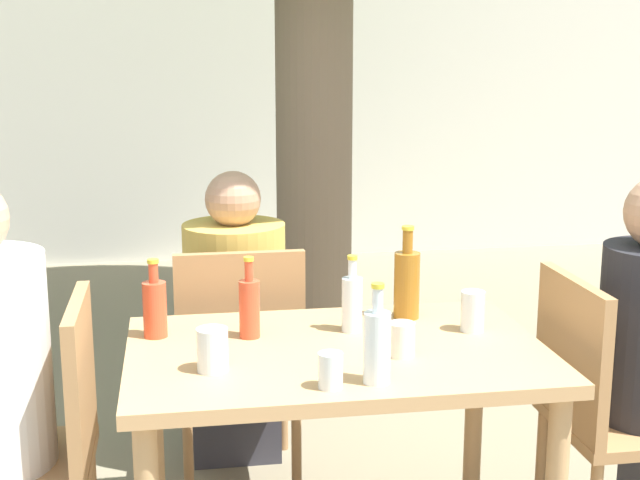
{
  "coord_description": "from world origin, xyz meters",
  "views": [
    {
      "loc": [
        -0.44,
        -2.38,
        1.58
      ],
      "look_at": [
        0.0,
        0.3,
        0.98
      ],
      "focal_mm": 50.0,
      "sensor_mm": 36.0,
      "label": 1
    }
  ],
  "objects_px": {
    "patio_chair_2": "(239,353)",
    "drinking_glass_1": "(213,350)",
    "drinking_glass_3": "(331,370)",
    "soda_bottle_3": "(155,307)",
    "dining_table_front": "(337,380)",
    "person_seated_2": "(234,332)",
    "soda_bottle_4": "(249,306)",
    "patio_chair_1": "(603,402)",
    "amber_bottle_0": "(407,283)",
    "drinking_glass_0": "(473,311)",
    "water_bottle_1": "(352,302)",
    "patio_chair_0": "(42,440)",
    "water_bottle_2": "(377,345)",
    "drinking_glass_2": "(402,339)"
  },
  "relations": [
    {
      "from": "water_bottle_1",
      "to": "drinking_glass_3",
      "type": "distance_m",
      "value": 0.47
    },
    {
      "from": "amber_bottle_0",
      "to": "drinking_glass_3",
      "type": "height_order",
      "value": "amber_bottle_0"
    },
    {
      "from": "soda_bottle_4",
      "to": "drinking_glass_0",
      "type": "bearing_deg",
      "value": -4.12
    },
    {
      "from": "patio_chair_1",
      "to": "amber_bottle_0",
      "type": "distance_m",
      "value": 0.7
    },
    {
      "from": "patio_chair_1",
      "to": "person_seated_2",
      "type": "relative_size",
      "value": 0.79
    },
    {
      "from": "dining_table_front",
      "to": "patio_chair_1",
      "type": "bearing_deg",
      "value": 0.0
    },
    {
      "from": "water_bottle_2",
      "to": "drinking_glass_2",
      "type": "height_order",
      "value": "water_bottle_2"
    },
    {
      "from": "soda_bottle_3",
      "to": "drinking_glass_1",
      "type": "xyz_separation_m",
      "value": [
        0.15,
        -0.31,
        -0.03
      ]
    },
    {
      "from": "soda_bottle_4",
      "to": "drinking_glass_0",
      "type": "height_order",
      "value": "soda_bottle_4"
    },
    {
      "from": "water_bottle_1",
      "to": "drinking_glass_2",
      "type": "height_order",
      "value": "water_bottle_1"
    },
    {
      "from": "patio_chair_1",
      "to": "patio_chair_0",
      "type": "bearing_deg",
      "value": 90.0
    },
    {
      "from": "drinking_glass_1",
      "to": "drinking_glass_3",
      "type": "height_order",
      "value": "drinking_glass_1"
    },
    {
      "from": "water_bottle_1",
      "to": "drinking_glass_0",
      "type": "relative_size",
      "value": 1.9
    },
    {
      "from": "drinking_glass_0",
      "to": "drinking_glass_3",
      "type": "bearing_deg",
      "value": -142.74
    },
    {
      "from": "drinking_glass_3",
      "to": "patio_chair_1",
      "type": "bearing_deg",
      "value": 18.24
    },
    {
      "from": "soda_bottle_3",
      "to": "patio_chair_0",
      "type": "bearing_deg",
      "value": -149.68
    },
    {
      "from": "dining_table_front",
      "to": "soda_bottle_3",
      "type": "height_order",
      "value": "soda_bottle_3"
    },
    {
      "from": "soda_bottle_3",
      "to": "drinking_glass_2",
      "type": "distance_m",
      "value": 0.73
    },
    {
      "from": "patio_chair_0",
      "to": "soda_bottle_4",
      "type": "bearing_deg",
      "value": 102.79
    },
    {
      "from": "amber_bottle_0",
      "to": "water_bottle_1",
      "type": "distance_m",
      "value": 0.22
    },
    {
      "from": "patio_chair_2",
      "to": "soda_bottle_4",
      "type": "height_order",
      "value": "soda_bottle_4"
    },
    {
      "from": "patio_chair_1",
      "to": "person_seated_2",
      "type": "xyz_separation_m",
      "value": [
        -1.07,
        0.86,
        -0.0
      ]
    },
    {
      "from": "patio_chair_1",
      "to": "patio_chair_2",
      "type": "distance_m",
      "value": 1.23
    },
    {
      "from": "water_bottle_1",
      "to": "patio_chair_0",
      "type": "bearing_deg",
      "value": -170.9
    },
    {
      "from": "drinking_glass_3",
      "to": "drinking_glass_1",
      "type": "bearing_deg",
      "value": 149.48
    },
    {
      "from": "water_bottle_2",
      "to": "drinking_glass_0",
      "type": "height_order",
      "value": "water_bottle_2"
    },
    {
      "from": "drinking_glass_3",
      "to": "soda_bottle_3",
      "type": "bearing_deg",
      "value": 132.5
    },
    {
      "from": "soda_bottle_3",
      "to": "drinking_glass_0",
      "type": "relative_size",
      "value": 1.92
    },
    {
      "from": "person_seated_2",
      "to": "soda_bottle_4",
      "type": "xyz_separation_m",
      "value": [
        0.0,
        -0.72,
        0.32
      ]
    },
    {
      "from": "soda_bottle_4",
      "to": "patio_chair_1",
      "type": "bearing_deg",
      "value": -7.16
    },
    {
      "from": "dining_table_front",
      "to": "amber_bottle_0",
      "type": "height_order",
      "value": "amber_bottle_0"
    },
    {
      "from": "patio_chair_1",
      "to": "water_bottle_1",
      "type": "distance_m",
      "value": 0.83
    },
    {
      "from": "drinking_glass_3",
      "to": "drinking_glass_0",
      "type": "bearing_deg",
      "value": 37.26
    },
    {
      "from": "patio_chair_1",
      "to": "patio_chair_2",
      "type": "bearing_deg",
      "value": 59.73
    },
    {
      "from": "drinking_glass_0",
      "to": "patio_chair_1",
      "type": "bearing_deg",
      "value": -12.19
    },
    {
      "from": "patio_chair_1",
      "to": "soda_bottle_3",
      "type": "height_order",
      "value": "soda_bottle_3"
    },
    {
      "from": "person_seated_2",
      "to": "drinking_glass_2",
      "type": "bearing_deg",
      "value": 112.86
    },
    {
      "from": "amber_bottle_0",
      "to": "water_bottle_2",
      "type": "relative_size",
      "value": 1.13
    },
    {
      "from": "drinking_glass_2",
      "to": "dining_table_front",
      "type": "bearing_deg",
      "value": 149.69
    },
    {
      "from": "dining_table_front",
      "to": "person_seated_2",
      "type": "height_order",
      "value": "person_seated_2"
    },
    {
      "from": "patio_chair_2",
      "to": "drinking_glass_3",
      "type": "xyz_separation_m",
      "value": [
        0.17,
        -0.92,
        0.27
      ]
    },
    {
      "from": "person_seated_2",
      "to": "soda_bottle_4",
      "type": "bearing_deg",
      "value": 90.04
    },
    {
      "from": "dining_table_front",
      "to": "drinking_glass_3",
      "type": "distance_m",
      "value": 0.34
    },
    {
      "from": "dining_table_front",
      "to": "drinking_glass_3",
      "type": "height_order",
      "value": "drinking_glass_3"
    },
    {
      "from": "water_bottle_1",
      "to": "drinking_glass_2",
      "type": "relative_size",
      "value": 2.44
    },
    {
      "from": "patio_chair_2",
      "to": "drinking_glass_1",
      "type": "bearing_deg",
      "value": 80.89
    },
    {
      "from": "water_bottle_1",
      "to": "patio_chair_2",
      "type": "bearing_deg",
      "value": 122.97
    },
    {
      "from": "water_bottle_2",
      "to": "soda_bottle_4",
      "type": "distance_m",
      "value": 0.5
    },
    {
      "from": "person_seated_2",
      "to": "drinking_glass_1",
      "type": "distance_m",
      "value": 1.03
    },
    {
      "from": "drinking_glass_0",
      "to": "amber_bottle_0",
      "type": "bearing_deg",
      "value": 135.35
    }
  ]
}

